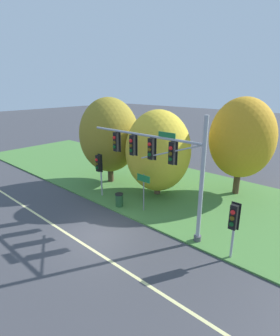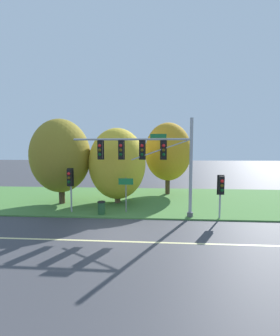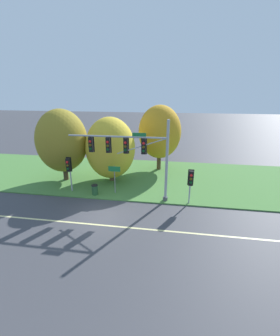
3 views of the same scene
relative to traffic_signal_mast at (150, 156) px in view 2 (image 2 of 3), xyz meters
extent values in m
plane|color=#3D3D42|center=(-1.86, -3.06, -4.30)|extent=(160.00, 160.00, 0.00)
cube|color=beige|center=(-1.86, -4.26, -4.30)|extent=(36.00, 0.16, 0.01)
cube|color=#477A38|center=(-1.86, 5.19, -4.25)|extent=(48.00, 11.50, 0.10)
cylinder|color=#9EA0A5|center=(2.78, 0.01, -0.83)|extent=(0.22, 0.22, 6.73)
cylinder|color=#4C4C51|center=(2.78, 0.01, -4.05)|extent=(0.40, 0.40, 0.30)
cylinder|color=#9EA0A5|center=(-1.26, 0.01, 1.11)|extent=(8.08, 0.14, 0.14)
cylinder|color=#9EA0A5|center=(0.76, 0.01, 0.41)|extent=(4.07, 0.08, 1.48)
cube|color=black|center=(0.93, 0.01, 0.38)|extent=(0.34, 0.28, 1.22)
cube|color=black|center=(0.93, 0.17, 0.38)|extent=(0.46, 0.04, 1.34)
sphere|color=red|center=(0.93, -0.17, 0.68)|extent=(0.22, 0.22, 0.22)
sphere|color=#51420C|center=(0.93, -0.17, 0.38)|extent=(0.22, 0.22, 0.22)
sphere|color=#0C4219|center=(0.93, -0.17, 0.08)|extent=(0.22, 0.22, 0.22)
cube|color=black|center=(-0.53, 0.01, 0.38)|extent=(0.34, 0.28, 1.22)
cube|color=black|center=(-0.53, 0.17, 0.38)|extent=(0.46, 0.04, 1.34)
sphere|color=red|center=(-0.53, -0.17, 0.68)|extent=(0.22, 0.22, 0.22)
sphere|color=#51420C|center=(-0.53, -0.17, 0.38)|extent=(0.22, 0.22, 0.22)
sphere|color=#0C4219|center=(-0.53, -0.17, 0.08)|extent=(0.22, 0.22, 0.22)
cube|color=black|center=(-1.99, 0.01, 0.38)|extent=(0.34, 0.28, 1.22)
cube|color=black|center=(-1.99, 0.17, 0.38)|extent=(0.46, 0.04, 1.34)
sphere|color=red|center=(-1.99, -0.17, 0.68)|extent=(0.22, 0.22, 0.22)
sphere|color=#51420C|center=(-1.99, -0.17, 0.38)|extent=(0.22, 0.22, 0.22)
sphere|color=#0C4219|center=(-1.99, -0.17, 0.08)|extent=(0.22, 0.22, 0.22)
cube|color=black|center=(-3.44, 0.01, 0.38)|extent=(0.34, 0.28, 1.22)
cube|color=black|center=(-3.44, 0.17, 0.38)|extent=(0.46, 0.04, 1.34)
sphere|color=red|center=(-3.44, -0.17, 0.68)|extent=(0.22, 0.22, 0.22)
sphere|color=#51420C|center=(-3.44, -0.17, 0.38)|extent=(0.22, 0.22, 0.22)
sphere|color=#0C4219|center=(-3.44, -0.17, 0.08)|extent=(0.22, 0.22, 0.22)
cube|color=#196B33|center=(0.56, -0.04, 1.33)|extent=(1.10, 0.04, 0.28)
cylinder|color=#9EA0A5|center=(4.73, -0.17, -2.79)|extent=(0.12, 0.12, 2.83)
cube|color=black|center=(4.73, -0.37, -1.93)|extent=(0.34, 0.28, 1.22)
cube|color=black|center=(4.73, -0.21, -1.93)|extent=(0.46, 0.04, 1.34)
sphere|color=red|center=(4.73, -0.54, -1.63)|extent=(0.22, 0.22, 0.22)
sphere|color=#51420C|center=(4.73, -0.54, -1.93)|extent=(0.22, 0.22, 0.22)
sphere|color=#0C4219|center=(4.73, -0.54, -2.23)|extent=(0.22, 0.22, 0.22)
cylinder|color=#9EA0A5|center=(-5.81, 0.56, -2.63)|extent=(0.12, 0.12, 3.15)
cube|color=black|center=(-5.81, 0.36, -1.61)|extent=(0.34, 0.28, 1.22)
cube|color=black|center=(-5.81, 0.52, -1.61)|extent=(0.46, 0.04, 1.34)
sphere|color=red|center=(-5.81, 0.19, -1.31)|extent=(0.22, 0.22, 0.22)
sphere|color=#51420C|center=(-5.81, 0.19, -1.61)|extent=(0.22, 0.22, 0.22)
sphere|color=#0C4219|center=(-5.81, 0.19, -1.91)|extent=(0.22, 0.22, 0.22)
cylinder|color=slate|center=(-1.77, 0.78, -2.92)|extent=(0.08, 0.08, 2.57)
cube|color=#197238|center=(-1.77, 0.75, -1.92)|extent=(1.08, 0.03, 0.46)
cylinder|color=#423021|center=(-7.62, 3.11, -2.84)|extent=(0.49, 0.49, 2.72)
ellipsoid|color=olive|center=(-7.62, 3.11, -0.12)|extent=(4.95, 4.95, 6.18)
cylinder|color=brown|center=(-2.89, 3.68, -3.17)|extent=(0.49, 0.49, 2.06)
ellipsoid|color=gold|center=(-2.89, 3.68, -0.81)|extent=(4.86, 4.86, 6.07)
cylinder|color=#4C3823|center=(1.64, 7.82, -2.67)|extent=(0.47, 0.47, 3.06)
ellipsoid|color=#C68C1E|center=(1.64, 7.82, 0.16)|extent=(4.73, 4.73, 5.91)
cylinder|color=#234C28|center=(-3.45, 0.13, -3.78)|extent=(0.52, 0.52, 0.85)
cylinder|color=black|center=(-3.45, 0.13, -3.31)|extent=(0.56, 0.56, 0.08)
camera|label=1|loc=(8.71, -11.30, 3.87)|focal=28.00mm
camera|label=2|loc=(0.39, -15.35, 0.47)|focal=24.00mm
camera|label=3|loc=(3.27, -17.14, 4.65)|focal=24.00mm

